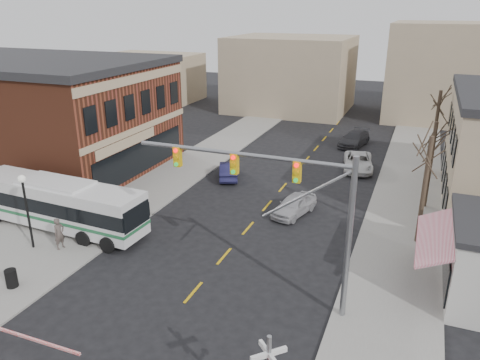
% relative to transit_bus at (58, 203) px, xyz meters
% --- Properties ---
extents(ground, '(160.00, 160.00, 0.00)m').
position_rel_transit_bus_xyz_m(ground, '(11.51, -5.43, -1.81)').
color(ground, black).
rests_on(ground, ground).
extents(sidewalk_west, '(5.00, 60.00, 0.12)m').
position_rel_transit_bus_xyz_m(sidewalk_west, '(2.01, 14.57, -1.75)').
color(sidewalk_west, gray).
rests_on(sidewalk_west, ground).
extents(sidewalk_east, '(5.00, 60.00, 0.12)m').
position_rel_transit_bus_xyz_m(sidewalk_east, '(21.01, 14.57, -1.75)').
color(sidewalk_east, gray).
rests_on(sidewalk_east, ground).
extents(brick_building, '(30.40, 15.40, 9.60)m').
position_rel_transit_bus_xyz_m(brick_building, '(-15.47, 10.57, 3.00)').
color(brick_building, brown).
rests_on(brick_building, ground).
extents(tree_east_a, '(0.28, 0.28, 6.75)m').
position_rel_transit_bus_xyz_m(tree_east_a, '(22.01, 6.57, 1.69)').
color(tree_east_a, '#382B21').
rests_on(tree_east_a, sidewalk_east).
extents(tree_east_b, '(0.28, 0.28, 6.30)m').
position_rel_transit_bus_xyz_m(tree_east_b, '(22.31, 12.57, 1.46)').
color(tree_east_b, '#382B21').
rests_on(tree_east_b, sidewalk_east).
extents(tree_east_c, '(0.28, 0.28, 7.20)m').
position_rel_transit_bus_xyz_m(tree_east_c, '(22.51, 20.57, 1.91)').
color(tree_east_c, '#382B21').
rests_on(tree_east_c, sidewalk_east).
extents(transit_bus, '(12.53, 3.31, 3.20)m').
position_rel_transit_bus_xyz_m(transit_bus, '(0.00, 0.00, 0.00)').
color(transit_bus, silver).
rests_on(transit_bus, ground).
extents(traffic_signal_mast, '(10.62, 0.30, 8.00)m').
position_rel_transit_bus_xyz_m(traffic_signal_mast, '(16.11, -2.58, 3.97)').
color(traffic_signal_mast, gray).
rests_on(traffic_signal_mast, ground).
extents(street_lamp, '(0.44, 0.44, 4.66)m').
position_rel_transit_bus_xyz_m(street_lamp, '(0.37, -2.87, 1.61)').
color(street_lamp, black).
rests_on(street_lamp, sidewalk_west).
extents(trash_bin, '(0.60, 0.60, 0.98)m').
position_rel_transit_bus_xyz_m(trash_bin, '(2.56, -6.56, -1.20)').
color(trash_bin, black).
rests_on(trash_bin, sidewalk_west).
extents(car_a, '(2.75, 4.53, 1.44)m').
position_rel_transit_bus_xyz_m(car_a, '(13.74, 7.86, -1.08)').
color(car_a, '#AAAAAF').
rests_on(car_a, ground).
extents(car_b, '(3.05, 4.53, 1.41)m').
position_rel_transit_bus_xyz_m(car_b, '(6.51, 13.06, -1.10)').
color(car_b, '#1A1940').
rests_on(car_b, ground).
extents(car_c, '(3.30, 5.64, 1.47)m').
position_rel_transit_bus_xyz_m(car_c, '(16.51, 19.35, -1.07)').
color(car_c, silver).
rests_on(car_c, ground).
extents(car_d, '(3.09, 5.46, 1.49)m').
position_rel_transit_bus_xyz_m(car_d, '(14.99, 27.01, -1.06)').
color(car_d, '#37373B').
rests_on(car_d, ground).
extents(pedestrian_near, '(0.58, 0.78, 1.96)m').
position_rel_transit_bus_xyz_m(pedestrian_near, '(2.04, -2.35, -0.70)').
color(pedestrian_near, '#524742').
rests_on(pedestrian_near, sidewalk_west).
extents(pedestrian_far, '(0.89, 0.92, 1.50)m').
position_rel_transit_bus_xyz_m(pedestrian_far, '(0.72, 2.35, -0.94)').
color(pedestrian_far, '#2E3451').
rests_on(pedestrian_far, sidewalk_west).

